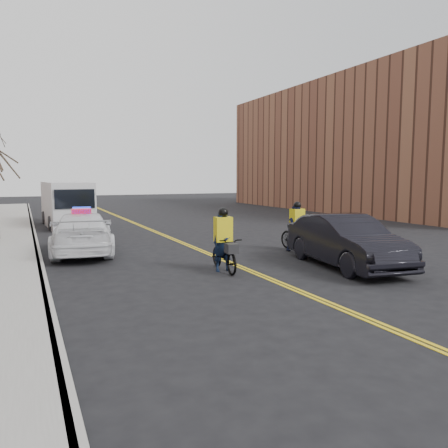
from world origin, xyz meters
The scene contains 10 objects.
ground centered at (0.00, 0.00, 0.00)m, with size 120.00×120.00×0.00m, color black.
center_line_left centered at (-0.08, 8.00, 0.01)m, with size 0.10×60.00×0.01m, color gold.
center_line_right centered at (0.08, 8.00, 0.01)m, with size 0.10×60.00×0.01m, color gold.
curb centered at (-6.00, 8.00, 0.07)m, with size 0.20×60.00×0.15m, color gray.
building_across centered at (22.00, 18.00, 5.50)m, with size 12.00×30.00×11.00m, color brown.
police_cruiser centered at (-4.39, 5.26, 0.81)m, with size 2.93×5.76×1.76m.
dark_sedan centered at (3.16, -1.02, 0.86)m, with size 1.82×5.23×1.72m, color black.
cargo_van centered at (-4.05, 15.29, 1.29)m, with size 2.68×6.42×2.64m.
cyclist_near centered at (-0.77, 0.07, 0.70)m, with size 0.87×2.10×2.01m.
cyclist_far centered at (3.50, 2.29, 0.78)m, with size 0.95×2.01×1.98m.
Camera 1 is at (-6.41, -12.23, 2.97)m, focal length 35.00 mm.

